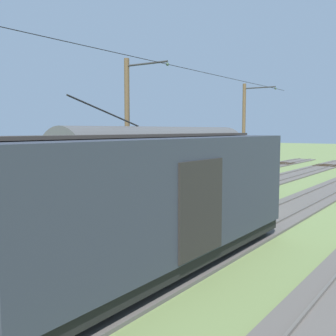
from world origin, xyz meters
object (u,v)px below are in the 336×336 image
catenary_pole_foreground (245,130)px  catenary_pole_mid_near (128,130)px  boxcar_adjacent (157,199)px  vintage_streetcar (164,167)px

catenary_pole_foreground → catenary_pole_mid_near: size_ratio=1.00×
boxcar_adjacent → catenary_pole_foreground: (7.77, -22.95, 1.99)m
vintage_streetcar → catenary_pole_mid_near: 3.24m
catenary_pole_mid_near → boxcar_adjacent: bearing=134.5°
boxcar_adjacent → catenary_pole_mid_near: 11.26m
vintage_streetcar → catenary_pole_mid_near: size_ratio=2.04×
catenary_pole_foreground → boxcar_adjacent: bearing=108.7°
vintage_streetcar → boxcar_adjacent: vintage_streetcar is taller
boxcar_adjacent → catenary_pole_mid_near: size_ratio=1.50×
boxcar_adjacent → catenary_pole_foreground: catenary_pole_foreground is taller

